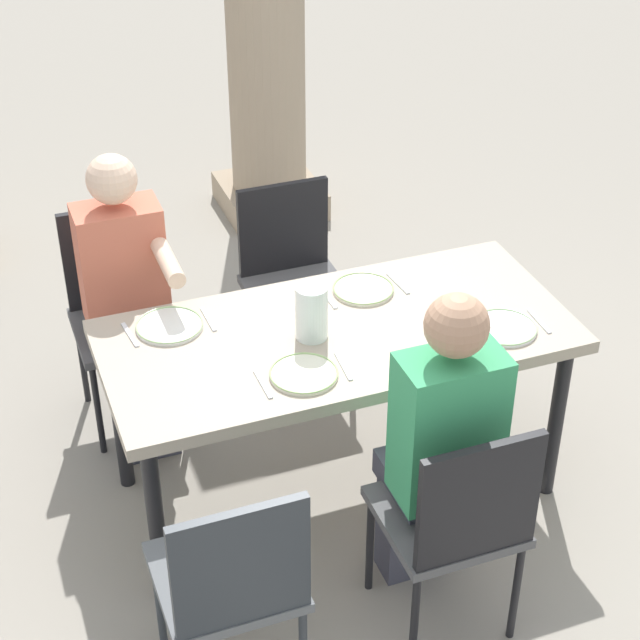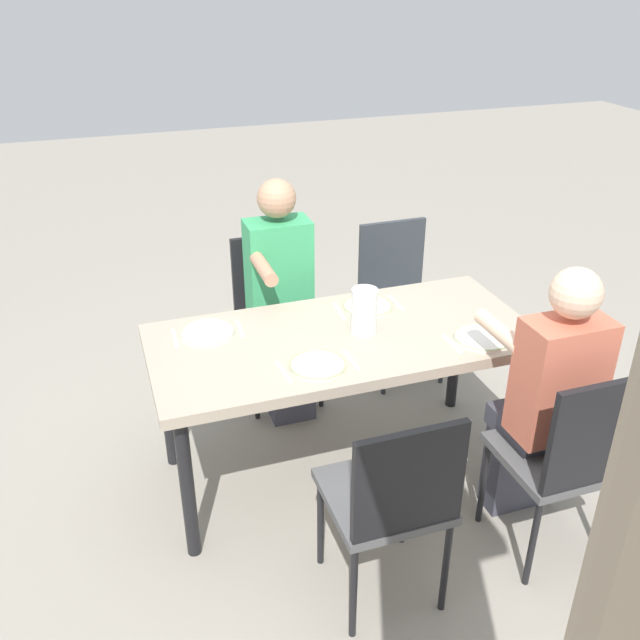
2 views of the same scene
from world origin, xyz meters
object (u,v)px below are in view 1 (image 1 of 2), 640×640
(dining_table, at_px, (337,347))
(plate_2, at_px, (363,289))
(chair_west_south, at_px, (232,579))
(water_pitcher, at_px, (312,315))
(plate_0, at_px, (169,326))
(diner_man_white, at_px, (129,299))
(plate_3, at_px, (504,328))
(plate_1, at_px, (304,374))
(chair_mid_south, at_px, (458,517))
(chair_west_north, at_px, (122,304))
(chair_mid_north, at_px, (292,272))
(diner_woman_green, at_px, (438,444))

(dining_table, distance_m, plate_2, 0.31)
(chair_west_south, height_order, water_pitcher, water_pitcher)
(plate_0, height_order, plate_2, same)
(diner_man_white, relative_size, plate_0, 5.13)
(plate_0, bearing_deg, plate_3, -21.11)
(diner_man_white, xyz_separation_m, plate_1, (0.45, -0.84, 0.09))
(dining_table, bearing_deg, chair_mid_south, -82.70)
(chair_west_north, bearing_deg, chair_mid_south, -64.97)
(dining_table, relative_size, chair_mid_north, 1.90)
(plate_3, bearing_deg, chair_west_south, -153.83)
(dining_table, relative_size, chair_west_north, 1.85)
(plate_0, relative_size, plate_3, 1.02)
(plate_0, xyz_separation_m, plate_3, (1.17, -0.45, 0.00))
(diner_man_white, bearing_deg, dining_table, -43.34)
(chair_mid_south, bearing_deg, water_pitcher, 104.16)
(plate_1, bearing_deg, diner_man_white, 118.01)
(plate_0, height_order, water_pitcher, water_pitcher)
(chair_west_south, distance_m, plate_3, 1.41)
(dining_table, distance_m, chair_west_south, 1.07)
(chair_mid_south, height_order, water_pitcher, water_pitcher)
(chair_west_south, relative_size, diner_woman_green, 0.70)
(chair_west_south, bearing_deg, chair_mid_south, -0.06)
(diner_man_white, xyz_separation_m, plate_3, (1.25, -0.83, 0.09))
(chair_mid_north, xyz_separation_m, water_pitcher, (-0.21, -0.82, 0.33))
(chair_mid_south, xyz_separation_m, diner_man_white, (-0.77, 1.45, 0.15))
(plate_1, distance_m, plate_2, 0.61)
(chair_west_south, xyz_separation_m, diner_woman_green, (0.77, 0.18, 0.17))
(plate_0, relative_size, water_pitcher, 1.18)
(dining_table, xyz_separation_m, water_pitcher, (-0.10, -0.00, 0.17))
(chair_west_south, distance_m, water_pitcher, 1.05)
(diner_woman_green, bearing_deg, chair_mid_north, 90.11)
(chair_mid_south, height_order, diner_man_white, diner_man_white)
(diner_man_white, distance_m, plate_0, 0.40)
(plate_3, relative_size, water_pitcher, 1.16)
(water_pitcher, bearing_deg, plate_2, 37.16)
(plate_3, distance_m, water_pitcher, 0.72)
(plate_1, relative_size, plate_3, 0.99)
(chair_west_north, distance_m, diner_woman_green, 1.67)
(chair_west_south, distance_m, plate_2, 1.38)
(chair_mid_north, height_order, plate_3, chair_mid_north)
(dining_table, distance_m, water_pitcher, 0.20)
(water_pitcher, bearing_deg, diner_woman_green, -71.83)
(chair_mid_north, bearing_deg, plate_1, -106.97)
(chair_mid_north, height_order, chair_mid_south, chair_mid_south)
(plate_1, relative_size, plate_2, 1.01)
(plate_0, bearing_deg, plate_2, -1.08)
(dining_table, relative_size, water_pitcher, 8.24)
(plate_1, height_order, plate_2, same)
(dining_table, relative_size, plate_0, 6.96)
(plate_1, relative_size, water_pitcher, 1.14)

